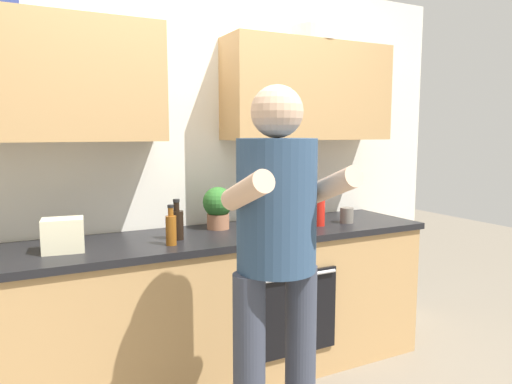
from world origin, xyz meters
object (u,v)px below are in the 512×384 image
bottle_hotsauce (319,208)px  cup_ceramic (268,217)px  bottle_syrup (171,229)px  bottle_soy (177,224)px  bottle_wine (314,204)px  person_standing (277,249)px  potted_herb (218,206)px  grocery_bag_rice (63,235)px  cup_stoneware (347,215)px

bottle_hotsauce → cup_ceramic: bottle_hotsauce is taller
bottle_syrup → bottle_soy: size_ratio=0.95×
bottle_wine → person_standing: bearing=-131.1°
bottle_wine → bottle_soy: size_ratio=1.19×
bottle_wine → bottle_hotsauce: 0.21m
person_standing → cup_ceramic: bearing=63.3°
potted_herb → bottle_hotsauce: bearing=-18.4°
potted_herb → grocery_bag_rice: size_ratio=1.32×
cup_ceramic → person_standing: bearing=-116.7°
bottle_wine → bottle_hotsauce: bottle_hotsauce is taller
bottle_wine → bottle_hotsauce: bearing=-114.2°
bottle_syrup → cup_ceramic: (0.75, 0.29, -0.05)m
bottle_syrup → bottle_soy: bearing=59.4°
cup_ceramic → cup_stoneware: 0.53m
bottle_wine → potted_herb: bearing=179.0°
bottle_hotsauce → cup_ceramic: size_ratio=3.27×
bottle_wine → bottle_hotsauce: size_ratio=0.95×
person_standing → bottle_hotsauce: person_standing is taller
cup_stoneware → bottle_syrup: bearing=-176.5°
person_standing → bottle_wine: size_ratio=6.22×
cup_ceramic → cup_stoneware: (0.48, -0.22, 0.01)m
bottle_soy → bottle_wine: bearing=8.7°
bottle_wine → potted_herb: size_ratio=1.03×
bottle_wine → cup_stoneware: 0.25m
cup_ceramic → cup_stoneware: cup_stoneware is taller
person_standing → cup_stoneware: (0.98, 0.77, -0.05)m
person_standing → potted_herb: (0.14, 0.98, 0.04)m
bottle_wine → bottle_soy: (-1.03, -0.16, -0.02)m
bottle_soy → cup_ceramic: 0.70m
cup_ceramic → cup_stoneware: bearing=-24.1°
person_standing → bottle_soy: (-0.18, 0.81, -0.02)m
cup_ceramic → potted_herb: potted_herb is taller
bottle_wine → bottle_syrup: 1.13m
bottle_wine → grocery_bag_rice: (-1.62, -0.16, -0.03)m
bottle_hotsauce → bottle_syrup: size_ratio=1.32×
grocery_bag_rice → cup_stoneware: bearing=-1.2°
grocery_bag_rice → bottle_soy: bearing=0.2°
bottle_syrup → grocery_bag_rice: bearing=167.8°
bottle_syrup → person_standing: bearing=-70.0°
person_standing → bottle_hotsauce: (0.76, 0.78, 0.01)m
bottle_soy → person_standing: bearing=-77.3°
bottle_syrup → bottle_hotsauce: bearing=4.6°
bottle_wine → bottle_soy: bottle_wine is taller
cup_stoneware → bottle_wine: bearing=123.9°
person_standing → grocery_bag_rice: bearing=133.9°
person_standing → bottle_wine: bearing=48.9°
potted_herb → bottle_soy: bearing=-152.1°
bottle_syrup → cup_ceramic: size_ratio=2.48×
bottle_soy → cup_ceramic: size_ratio=2.61×
person_standing → cup_stoneware: bearing=38.2°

